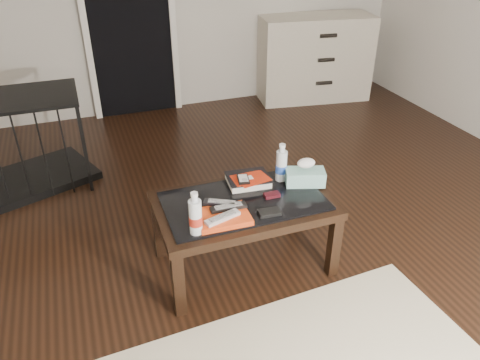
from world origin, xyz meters
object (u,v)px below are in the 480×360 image
Objects in this scene: water_bottle_right at (282,162)px; pet_crate at (27,157)px; dresser at (314,58)px; tissue_box at (305,177)px; textbook at (248,180)px; water_bottle_left at (195,213)px; coffee_table at (244,210)px.

pet_crate is at bearing 138.66° from water_bottle_right.
pet_crate is 2.06m from water_bottle_right.
dresser reaches higher than tissue_box.
textbook is at bearing -65.72° from pet_crate.
water_bottle_left is at bearing -142.95° from tissue_box.
textbook is 0.57m from water_bottle_left.
water_bottle_left is (-0.42, -0.37, 0.10)m from textbook.
water_bottle_right reaches higher than textbook.
water_bottle_left is at bearing -82.67° from pet_crate.
pet_crate is 4.22× the size of textbook.
dresser is at bearing 79.65° from tissue_box.
water_bottle_left reaches higher than textbook.
water_bottle_right is 1.03× the size of tissue_box.
water_bottle_right is at bearing -1.91° from textbook.
dresser is 2.72m from water_bottle_right.
pet_crate is 4.43× the size of water_bottle_right.
water_bottle_right reaches higher than coffee_table.
textbook is at bearing 62.16° from coffee_table.
water_bottle_left is at bearing -149.14° from coffee_table.
tissue_box reaches higher than coffee_table.
coffee_table is at bearing -154.22° from water_bottle_right.
coffee_table is 0.21m from textbook.
dresser is 2.80m from textbook.
water_bottle_right is at bearing 28.56° from water_bottle_left.
pet_crate is 4.43× the size of water_bottle_left.
pet_crate reaches higher than water_bottle_right.
tissue_box is (1.64, -1.44, 0.28)m from pet_crate.
water_bottle_right is (0.20, -0.03, 0.10)m from textbook.
water_bottle_left is at bearing -133.77° from textbook.
textbook is at bearing -117.52° from dresser.
textbook is at bearing 177.99° from tissue_box.
coffee_table is 0.37m from water_bottle_right.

